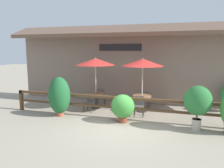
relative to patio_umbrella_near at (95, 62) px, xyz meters
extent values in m
plane|color=#9E937F|center=(1.82, -2.38, -2.30)|extent=(60.00, 60.00, 0.00)
cube|color=gray|center=(1.82, 1.82, -0.50)|extent=(14.00, 0.40, 3.60)
cube|color=brown|center=(1.82, 1.27, 1.58)|extent=(14.28, 1.48, 0.70)
cube|color=black|center=(0.80, 1.59, 0.70)|extent=(2.34, 0.04, 0.36)
cube|color=brown|center=(1.82, -1.33, -1.40)|extent=(10.40, 0.14, 0.11)
cube|color=brown|center=(1.82, -1.33, -1.82)|extent=(10.40, 0.10, 0.09)
cube|color=brown|center=(-3.31, -1.33, -1.82)|extent=(0.14, 0.14, 0.95)
cube|color=brown|center=(1.82, -1.33, -1.82)|extent=(0.14, 0.14, 0.95)
cylinder|color=#B7B2A8|center=(0.00, 0.00, -1.20)|extent=(0.06, 0.06, 2.19)
cone|color=red|center=(0.00, 0.00, 0.01)|extent=(1.91, 1.91, 0.33)
sphere|color=#B2ADA3|center=(0.00, 0.00, 0.17)|extent=(0.07, 0.07, 0.07)
cylinder|color=olive|center=(0.00, 0.00, -1.55)|extent=(0.86, 0.86, 0.05)
cylinder|color=#333333|center=(0.00, 0.00, -1.94)|extent=(0.07, 0.07, 0.72)
cylinder|color=#333333|center=(0.00, 0.00, -2.28)|extent=(0.47, 0.47, 0.03)
cube|color=#514C47|center=(-0.05, -0.73, -1.87)|extent=(0.45, 0.45, 0.05)
cube|color=#514C47|center=(-0.04, -0.54, -1.65)|extent=(0.40, 0.07, 0.40)
cylinder|color=#2D2D2D|center=(-0.26, -0.90, -2.10)|extent=(0.04, 0.04, 0.40)
cylinder|color=#2D2D2D|center=(0.12, -0.93, -2.10)|extent=(0.04, 0.04, 0.40)
cylinder|color=#2D2D2D|center=(-0.23, -0.52, -2.10)|extent=(0.04, 0.04, 0.40)
cylinder|color=#2D2D2D|center=(0.15, -0.56, -2.10)|extent=(0.04, 0.04, 0.40)
cube|color=#514C47|center=(0.03, 0.73, -1.87)|extent=(0.49, 0.49, 0.05)
cube|color=#514C47|center=(0.06, 0.54, -1.65)|extent=(0.40, 0.11, 0.40)
cylinder|color=#2D2D2D|center=(0.17, 0.95, -2.10)|extent=(0.04, 0.04, 0.40)
cylinder|color=#2D2D2D|center=(-0.20, 0.88, -2.10)|extent=(0.04, 0.04, 0.40)
cylinder|color=#2D2D2D|center=(0.25, 0.58, -2.10)|extent=(0.04, 0.04, 0.40)
cylinder|color=#2D2D2D|center=(-0.12, 0.51, -2.10)|extent=(0.04, 0.04, 0.40)
cylinder|color=#B7B2A8|center=(2.29, 0.02, -1.20)|extent=(0.06, 0.06, 2.19)
cone|color=red|center=(2.29, 0.02, 0.01)|extent=(1.91, 1.91, 0.33)
sphere|color=#B2ADA3|center=(2.29, 0.02, 0.17)|extent=(0.07, 0.07, 0.07)
cylinder|color=olive|center=(2.29, 0.02, -1.55)|extent=(0.86, 0.86, 0.05)
cylinder|color=#333333|center=(2.29, 0.02, -1.94)|extent=(0.07, 0.07, 0.72)
cylinder|color=#333333|center=(2.29, 0.02, -2.28)|extent=(0.47, 0.47, 0.03)
cube|color=#514C47|center=(2.29, -0.76, -1.87)|extent=(0.46, 0.46, 0.05)
cube|color=#514C47|center=(2.27, -0.57, -1.65)|extent=(0.40, 0.07, 0.40)
cylinder|color=#2D2D2D|center=(2.12, -0.97, -2.10)|extent=(0.04, 0.04, 0.40)
cylinder|color=#2D2D2D|center=(2.49, -0.93, -2.10)|extent=(0.04, 0.04, 0.40)
cylinder|color=#2D2D2D|center=(2.08, -0.59, -2.10)|extent=(0.04, 0.04, 0.40)
cylinder|color=#2D2D2D|center=(2.46, -0.55, -2.10)|extent=(0.04, 0.04, 0.40)
cube|color=#514C47|center=(2.35, 0.81, -1.87)|extent=(0.48, 0.48, 0.05)
cube|color=#514C47|center=(2.32, 0.62, -1.65)|extent=(0.40, 0.10, 0.40)
cylinder|color=#2D2D2D|center=(2.57, 0.97, -2.10)|extent=(0.04, 0.04, 0.40)
cylinder|color=#2D2D2D|center=(2.19, 1.03, -2.10)|extent=(0.04, 0.04, 0.40)
cylinder|color=#2D2D2D|center=(2.51, 0.59, -2.10)|extent=(0.04, 0.04, 0.40)
cylinder|color=#2D2D2D|center=(2.13, 0.65, -2.10)|extent=(0.04, 0.04, 0.40)
cylinder|color=#9E4C33|center=(-1.05, -1.69, -2.18)|extent=(0.33, 0.33, 0.23)
cylinder|color=#9E4C33|center=(-1.05, -1.69, -2.09)|extent=(0.35, 0.35, 0.04)
ellipsoid|color=#1E5B2D|center=(-1.05, -1.69, -1.38)|extent=(0.96, 0.87, 1.62)
cylinder|color=#B7AD99|center=(4.56, -1.79, -2.10)|extent=(0.31, 0.31, 0.40)
cylinder|color=#B7AD99|center=(4.56, -1.79, -1.92)|extent=(0.34, 0.34, 0.04)
cylinder|color=brown|center=(4.56, -1.79, -1.73)|extent=(0.06, 0.06, 0.32)
ellipsoid|color=#287033|center=(4.56, -1.79, -1.21)|extent=(0.97, 0.87, 1.07)
cylinder|color=brown|center=(1.79, -1.73, -2.17)|extent=(0.38, 0.38, 0.25)
cylinder|color=brown|center=(1.79, -1.73, -2.06)|extent=(0.41, 0.41, 0.04)
ellipsoid|color=#3D8E38|center=(1.79, -1.73, -1.64)|extent=(0.94, 0.85, 0.95)
camera|label=1|loc=(3.79, -9.92, 0.57)|focal=35.00mm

